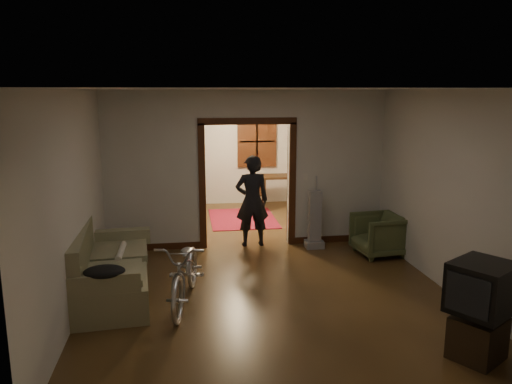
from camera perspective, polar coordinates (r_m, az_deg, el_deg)
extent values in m
cube|color=#3A2612|center=(8.52, -0.30, -7.53)|extent=(5.00, 8.50, 0.01)
cube|color=white|center=(8.05, -0.32, 11.65)|extent=(5.00, 8.50, 0.01)
cube|color=beige|center=(12.35, -3.16, 5.07)|extent=(5.00, 0.02, 2.80)
cube|color=beige|center=(8.20, -17.88, 1.26)|extent=(0.02, 8.50, 2.80)
cube|color=beige|center=(8.88, 15.88, 2.12)|extent=(0.02, 8.50, 2.80)
cube|color=beige|center=(8.90, -1.01, 2.59)|extent=(5.00, 0.14, 2.80)
cube|color=#3A1C0D|center=(8.95, -1.00, 0.70)|extent=(1.74, 0.20, 2.32)
cube|color=black|center=(12.38, 0.10, 5.80)|extent=(0.98, 0.06, 1.28)
sphere|color=#FFE0A5|center=(10.54, -2.29, 9.16)|extent=(0.24, 0.24, 0.24)
cube|color=silver|center=(9.05, 5.67, 1.72)|extent=(0.08, 0.01, 0.12)
cube|color=#6C6C48|center=(7.15, -16.24, -7.69)|extent=(1.12, 2.17, 0.97)
cylinder|color=beige|center=(7.41, -15.19, -6.58)|extent=(0.09, 0.72, 0.09)
ellipsoid|color=black|center=(6.23, -16.96, -8.69)|extent=(0.48, 0.36, 0.14)
imported|color=silver|center=(6.69, -7.99, -8.92)|extent=(0.90, 1.82, 0.91)
imported|color=#48522E|center=(8.83, 13.83, -4.76)|extent=(0.87, 0.85, 0.71)
cube|color=black|center=(5.94, 23.99, -14.99)|extent=(0.67, 0.65, 0.46)
cube|color=black|center=(5.72, 24.45, -9.90)|extent=(0.81, 0.79, 0.53)
cube|color=gray|center=(8.97, 6.73, -3.13)|extent=(0.37, 0.33, 1.05)
imported|color=black|center=(8.98, -0.46, -1.03)|extent=(0.62, 0.43, 1.66)
cube|color=maroon|center=(11.04, -1.53, -3.05)|extent=(1.44, 1.88, 0.01)
cube|color=#252F1C|center=(11.76, -8.79, 2.64)|extent=(1.11, 0.81, 1.99)
sphere|color=#1E5972|center=(11.66, -8.93, 7.23)|extent=(0.27, 0.27, 0.27)
cube|color=black|center=(11.95, 1.85, -0.03)|extent=(1.18, 0.85, 0.78)
cube|color=black|center=(11.71, 0.11, -0.22)|extent=(0.39, 0.39, 0.80)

